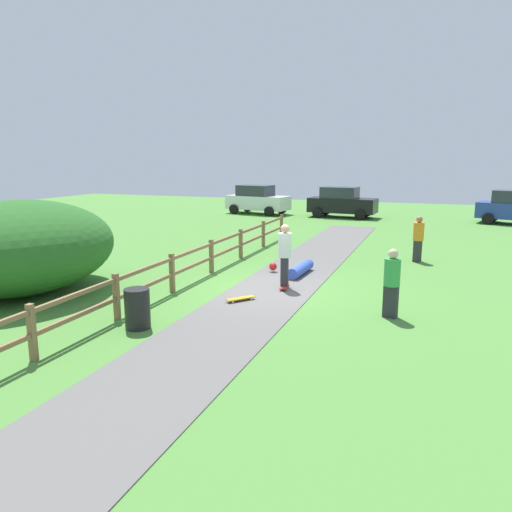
{
  "coord_description": "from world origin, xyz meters",
  "views": [
    {
      "loc": [
        4.29,
        -13.1,
        3.72
      ],
      "look_at": [
        -0.44,
        -0.32,
        1.0
      ],
      "focal_mm": 34.58,
      "sensor_mm": 36.0,
      "label": 1
    }
  ],
  "objects_px": {
    "bush_large": "(20,247)",
    "bystander_orange": "(418,237)",
    "skater_riding": "(285,253)",
    "parked_car_white": "(257,200)",
    "trash_bin": "(137,309)",
    "skateboard_loose": "(241,298)",
    "skater_fallen": "(298,269)",
    "parked_car_black": "(342,202)",
    "bystander_green": "(392,280)"
  },
  "relations": [
    {
      "from": "bush_large",
      "to": "bystander_green",
      "type": "distance_m",
      "value": 10.01
    },
    {
      "from": "skater_fallen",
      "to": "bystander_green",
      "type": "distance_m",
      "value": 4.72
    },
    {
      "from": "trash_bin",
      "to": "parked_car_black",
      "type": "bearing_deg",
      "value": 89.1
    },
    {
      "from": "trash_bin",
      "to": "parked_car_white",
      "type": "distance_m",
      "value": 22.93
    },
    {
      "from": "bush_large",
      "to": "skater_fallen",
      "type": "relative_size",
      "value": 3.32
    },
    {
      "from": "trash_bin",
      "to": "parked_car_black",
      "type": "distance_m",
      "value": 22.3
    },
    {
      "from": "trash_bin",
      "to": "skater_riding",
      "type": "xyz_separation_m",
      "value": [
        2.07,
        4.34,
        0.61
      ]
    },
    {
      "from": "skater_riding",
      "to": "parked_car_white",
      "type": "bearing_deg",
      "value": 112.47
    },
    {
      "from": "skater_riding",
      "to": "bystander_green",
      "type": "relative_size",
      "value": 1.12
    },
    {
      "from": "skater_riding",
      "to": "trash_bin",
      "type": "bearing_deg",
      "value": -115.47
    },
    {
      "from": "parked_car_black",
      "to": "skater_fallen",
      "type": "bearing_deg",
      "value": -84.19
    },
    {
      "from": "parked_car_black",
      "to": "trash_bin",
      "type": "bearing_deg",
      "value": -90.9
    },
    {
      "from": "trash_bin",
      "to": "bush_large",
      "type": "bearing_deg",
      "value": 162.71
    },
    {
      "from": "skater_riding",
      "to": "bystander_orange",
      "type": "xyz_separation_m",
      "value": [
        3.43,
        5.31,
        -0.14
      ]
    },
    {
      "from": "bush_large",
      "to": "skater_fallen",
      "type": "bearing_deg",
      "value": 34.66
    },
    {
      "from": "bush_large",
      "to": "parked_car_white",
      "type": "relative_size",
      "value": 1.27
    },
    {
      "from": "skater_riding",
      "to": "parked_car_black",
      "type": "relative_size",
      "value": 0.43
    },
    {
      "from": "skater_riding",
      "to": "skater_fallen",
      "type": "relative_size",
      "value": 1.1
    },
    {
      "from": "skater_riding",
      "to": "bystander_green",
      "type": "bearing_deg",
      "value": -27.41
    },
    {
      "from": "skater_riding",
      "to": "parked_car_black",
      "type": "distance_m",
      "value": 18.03
    },
    {
      "from": "skater_riding",
      "to": "skateboard_loose",
      "type": "distance_m",
      "value": 2.04
    },
    {
      "from": "trash_bin",
      "to": "bystander_green",
      "type": "height_order",
      "value": "bystander_green"
    },
    {
      "from": "bush_large",
      "to": "bystander_orange",
      "type": "height_order",
      "value": "bush_large"
    },
    {
      "from": "bush_large",
      "to": "skateboard_loose",
      "type": "xyz_separation_m",
      "value": [
        6.11,
        1.22,
        -1.21
      ]
    },
    {
      "from": "skateboard_loose",
      "to": "parked_car_black",
      "type": "xyz_separation_m",
      "value": [
        -1.02,
        19.59,
        0.87
      ]
    },
    {
      "from": "skater_fallen",
      "to": "bystander_green",
      "type": "bearing_deg",
      "value": -46.87
    },
    {
      "from": "bush_large",
      "to": "trash_bin",
      "type": "distance_m",
      "value": 5.04
    },
    {
      "from": "skater_riding",
      "to": "skateboard_loose",
      "type": "relative_size",
      "value": 2.47
    },
    {
      "from": "bystander_green",
      "to": "parked_car_black",
      "type": "height_order",
      "value": "parked_car_black"
    },
    {
      "from": "trash_bin",
      "to": "parked_car_white",
      "type": "bearing_deg",
      "value": 103.5
    },
    {
      "from": "bush_large",
      "to": "bystander_green",
      "type": "height_order",
      "value": "bush_large"
    },
    {
      "from": "bystander_orange",
      "to": "skater_riding",
      "type": "bearing_deg",
      "value": -122.83
    },
    {
      "from": "skateboard_loose",
      "to": "skater_riding",
      "type": "bearing_deg",
      "value": 67.1
    },
    {
      "from": "skateboard_loose",
      "to": "bystander_orange",
      "type": "height_order",
      "value": "bystander_orange"
    },
    {
      "from": "parked_car_black",
      "to": "parked_car_white",
      "type": "bearing_deg",
      "value": 179.95
    },
    {
      "from": "bystander_orange",
      "to": "skater_fallen",
      "type": "bearing_deg",
      "value": -134.82
    },
    {
      "from": "trash_bin",
      "to": "skater_riding",
      "type": "distance_m",
      "value": 4.85
    },
    {
      "from": "skater_fallen",
      "to": "skateboard_loose",
      "type": "xyz_separation_m",
      "value": [
        -0.62,
        -3.44,
        -0.11
      ]
    },
    {
      "from": "bystander_green",
      "to": "bystander_orange",
      "type": "bearing_deg",
      "value": 87.46
    },
    {
      "from": "bush_large",
      "to": "skateboard_loose",
      "type": "relative_size",
      "value": 7.47
    },
    {
      "from": "skateboard_loose",
      "to": "trash_bin",
      "type": "bearing_deg",
      "value": -117.0
    },
    {
      "from": "parked_car_black",
      "to": "parked_car_white",
      "type": "distance_m",
      "value": 5.71
    },
    {
      "from": "parked_car_white",
      "to": "trash_bin",
      "type": "bearing_deg",
      "value": -76.5
    },
    {
      "from": "skater_riding",
      "to": "skater_fallen",
      "type": "height_order",
      "value": "skater_riding"
    },
    {
      "from": "parked_car_white",
      "to": "skater_fallen",
      "type": "bearing_deg",
      "value": -65.54
    },
    {
      "from": "bush_large",
      "to": "skater_riding",
      "type": "relative_size",
      "value": 3.02
    },
    {
      "from": "bush_large",
      "to": "bystander_green",
      "type": "bearing_deg",
      "value": 7.18
    },
    {
      "from": "skater_fallen",
      "to": "skateboard_loose",
      "type": "distance_m",
      "value": 3.5
    },
    {
      "from": "skater_riding",
      "to": "parked_car_white",
      "type": "distance_m",
      "value": 19.42
    },
    {
      "from": "trash_bin",
      "to": "skater_fallen",
      "type": "height_order",
      "value": "trash_bin"
    }
  ]
}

